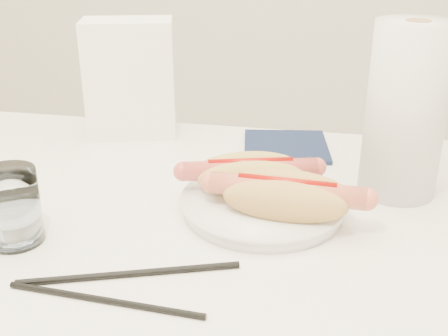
% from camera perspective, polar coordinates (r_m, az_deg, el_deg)
% --- Properties ---
extents(table, '(1.20, 0.80, 0.75)m').
position_cam_1_polar(table, '(0.77, -7.33, -9.94)').
color(table, white).
rests_on(table, ground).
extents(plate, '(0.29, 0.29, 0.02)m').
position_cam_1_polar(plate, '(0.77, 3.97, -3.86)').
color(plate, white).
rests_on(plate, table).
extents(hotdog_left, '(0.19, 0.11, 0.05)m').
position_cam_1_polar(hotdog_left, '(0.78, 2.70, -0.66)').
color(hotdog_left, tan).
rests_on(hotdog_left, plate).
extents(hotdog_right, '(0.20, 0.09, 0.05)m').
position_cam_1_polar(hotdog_right, '(0.72, 6.38, -2.90)').
color(hotdog_right, tan).
rests_on(hotdog_right, plate).
extents(water_glass, '(0.07, 0.07, 0.10)m').
position_cam_1_polar(water_glass, '(0.73, -20.86, -3.71)').
color(water_glass, silver).
rests_on(water_glass, table).
extents(chopstick_near, '(0.24, 0.09, 0.01)m').
position_cam_1_polar(chopstick_near, '(0.64, -9.58, -10.59)').
color(chopstick_near, black).
rests_on(chopstick_near, table).
extents(chopstick_far, '(0.22, 0.02, 0.01)m').
position_cam_1_polar(chopstick_far, '(0.61, -12.09, -13.05)').
color(chopstick_far, black).
rests_on(chopstick_far, table).
extents(napkin_box, '(0.17, 0.12, 0.21)m').
position_cam_1_polar(napkin_box, '(1.03, -9.55, 8.98)').
color(napkin_box, white).
rests_on(napkin_box, table).
extents(navy_napkin, '(0.16, 0.16, 0.01)m').
position_cam_1_polar(navy_napkin, '(0.98, 6.32, 2.23)').
color(navy_napkin, '#121B39').
rests_on(navy_napkin, table).
extents(paper_towel_roll, '(0.11, 0.11, 0.25)m').
position_cam_1_polar(paper_towel_roll, '(0.82, 18.08, 5.54)').
color(paper_towel_roll, silver).
rests_on(paper_towel_roll, table).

